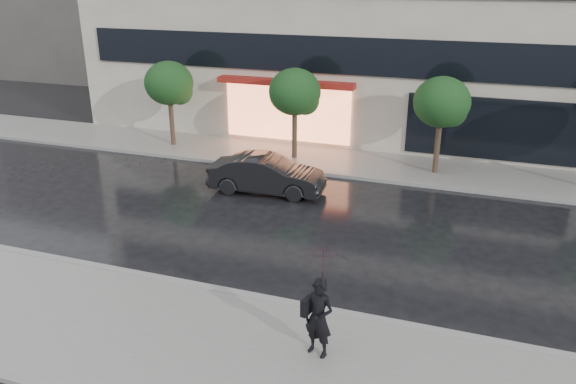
% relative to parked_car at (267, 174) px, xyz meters
% --- Properties ---
extents(ground, '(120.00, 120.00, 0.00)m').
position_rel_parked_car_xyz_m(ground, '(2.75, -6.00, -0.71)').
color(ground, black).
rests_on(ground, ground).
extents(sidewalk_near, '(60.00, 4.50, 0.12)m').
position_rel_parked_car_xyz_m(sidewalk_near, '(2.75, -9.25, -0.65)').
color(sidewalk_near, slate).
rests_on(sidewalk_near, ground).
extents(sidewalk_far, '(60.00, 3.50, 0.12)m').
position_rel_parked_car_xyz_m(sidewalk_far, '(2.75, 4.25, -0.65)').
color(sidewalk_far, slate).
rests_on(sidewalk_far, ground).
extents(curb_near, '(60.00, 0.25, 0.14)m').
position_rel_parked_car_xyz_m(curb_near, '(2.75, -7.00, -0.64)').
color(curb_near, gray).
rests_on(curb_near, ground).
extents(curb_far, '(60.00, 0.25, 0.14)m').
position_rel_parked_car_xyz_m(curb_far, '(2.75, 2.50, -0.64)').
color(curb_far, gray).
rests_on(curb_far, ground).
extents(tree_far_west, '(2.20, 2.20, 3.99)m').
position_rel_parked_car_xyz_m(tree_far_west, '(-6.19, 4.03, 2.22)').
color(tree_far_west, '#33261C').
rests_on(tree_far_west, ground).
extents(tree_mid_west, '(2.20, 2.20, 3.99)m').
position_rel_parked_car_xyz_m(tree_mid_west, '(-0.19, 4.03, 2.22)').
color(tree_mid_west, '#33261C').
rests_on(tree_mid_west, ground).
extents(tree_mid_east, '(2.20, 2.20, 3.99)m').
position_rel_parked_car_xyz_m(tree_mid_east, '(5.81, 4.03, 2.22)').
color(tree_mid_east, '#33261C').
rests_on(tree_mid_east, ground).
extents(parked_car, '(4.37, 1.78, 1.41)m').
position_rel_parked_car_xyz_m(parked_car, '(0.00, 0.00, 0.00)').
color(parked_car, black).
rests_on(parked_car, ground).
extents(pedestrian_with_umbrella, '(1.25, 1.27, 2.54)m').
position_rel_parked_car_xyz_m(pedestrian_with_umbrella, '(4.54, -8.67, 1.08)').
color(pedestrian_with_umbrella, black).
rests_on(pedestrian_with_umbrella, sidewalk_near).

